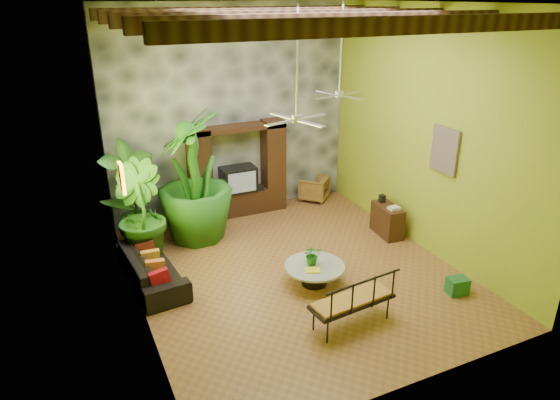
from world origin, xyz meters
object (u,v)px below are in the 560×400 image
wicker_armchair (314,188)px  tall_plant_a (133,195)px  tall_plant_c (194,177)px  ceiling_fan_front (297,107)px  ceiling_fan_back (340,84)px  tall_plant_b (139,214)px  side_console (387,220)px  entertainment_center (238,177)px  green_bin (457,286)px  iron_bench (355,299)px  coffee_table (314,272)px  sofa (152,267)px

wicker_armchair → tall_plant_a: bearing=-36.6°
tall_plant_a → tall_plant_c: (1.29, -0.25, 0.30)m
ceiling_fan_front → ceiling_fan_back: 2.41m
wicker_armchair → tall_plant_a: 4.88m
ceiling_fan_front → tall_plant_b: 3.98m
tall_plant_b → side_console: (5.30, -1.10, -0.71)m
entertainment_center → green_bin: size_ratio=6.60×
tall_plant_b → tall_plant_c: size_ratio=0.72×
iron_bench → entertainment_center: bearing=85.2°
ceiling_fan_front → side_console: (2.85, 0.99, -3.05)m
green_bin → coffee_table: bearing=147.9°
sofa → tall_plant_b: 1.17m
green_bin → ceiling_fan_front: bearing=148.3°
coffee_table → entertainment_center: bearing=92.0°
coffee_table → sofa: bearing=153.8°
iron_bench → side_console: size_ratio=1.72×
sofa → entertainment_center: bearing=-53.4°
ceiling_fan_back → tall_plant_b: size_ratio=0.87×
entertainment_center → ceiling_fan_back: 3.50m
ceiling_fan_front → green_bin: ceiling_fan_front is taller
ceiling_fan_front → ceiling_fan_back: same height
ceiling_fan_back → tall_plant_c: ceiling_fan_back is taller
tall_plant_a → coffee_table: bearing=-48.4°
tall_plant_b → green_bin: bearing=-36.2°
side_console → green_bin: side_console is taller
entertainment_center → tall_plant_c: bearing=-146.5°
iron_bench → green_bin: size_ratio=4.15×
ceiling_fan_front → green_bin: (2.56, -1.58, -3.24)m
coffee_table → ceiling_fan_front: bearing=151.1°
tall_plant_a → iron_bench: size_ratio=1.55×
iron_bench → green_bin: (2.28, 0.05, -0.38)m
tall_plant_a → green_bin: bearing=-42.1°
tall_plant_c → green_bin: bearing=-49.0°
ceiling_fan_back → coffee_table: 3.90m
sofa → ceiling_fan_back: bearing=-89.4°
tall_plant_b → tall_plant_c: bearing=23.4°
sofa → tall_plant_a: size_ratio=0.92×
ceiling_fan_back → coffee_table: (-1.47, -1.78, -3.15)m
wicker_armchair → tall_plant_b: (-4.80, -1.46, 0.74)m
tall_plant_a → ceiling_fan_back: bearing=-17.3°
entertainment_center → tall_plant_c: (-1.33, -0.88, 0.50)m
wicker_armchair → tall_plant_a: size_ratio=0.31×
tall_plant_a → coffee_table: tall_plant_a is taller
tall_plant_a → iron_bench: 5.32m
side_console → green_bin: (-0.29, -2.57, -0.19)m
wicker_armchair → coffee_table: wicker_armchair is taller
ceiling_fan_front → tall_plant_b: (-2.45, 2.09, -2.34)m
sofa → wicker_armchair: wicker_armchair is taller
ceiling_fan_back → sofa: (-4.25, -0.41, -3.09)m
tall_plant_b → side_console: 5.46m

